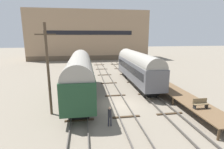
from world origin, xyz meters
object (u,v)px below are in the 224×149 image
object	(u,v)px
utility_pole	(48,69)
train_car_green	(80,74)
train_car_grey	(137,66)
bench	(200,103)
person_worker	(110,115)

from	to	relation	value
utility_pole	train_car_green	bearing A→B (deg)	58.66
train_car_grey	bench	distance (m)	12.45
train_car_grey	bench	size ratio (longest dim) A/B	11.12
utility_pole	bench	bearing A→B (deg)	-12.44
person_worker	utility_pole	size ratio (longest dim) A/B	0.20
person_worker	train_car_green	bearing A→B (deg)	108.57
train_car_green	person_worker	distance (m)	8.27
utility_pole	train_car_grey	bearing A→B (deg)	38.92
train_car_grey	bench	xyz separation A→B (m)	(2.29, -12.16, -1.39)
train_car_grey	utility_pole	distance (m)	14.66
train_car_grey	person_worker	world-z (taller)	train_car_grey
train_car_grey	train_car_green	bearing A→B (deg)	-151.39
bench	person_worker	size ratio (longest dim) A/B	0.81
person_worker	utility_pole	world-z (taller)	utility_pole
utility_pole	person_worker	bearing A→B (deg)	-31.07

